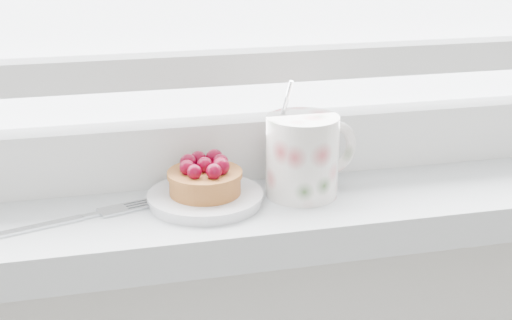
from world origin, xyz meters
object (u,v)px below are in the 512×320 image
object	(u,v)px
floral_mug	(304,154)
fork	(67,221)
raspberry_tart	(205,177)
saucer	(205,198)

from	to	relation	value
floral_mug	fork	bearing A→B (deg)	-176.50
raspberry_tart	fork	world-z (taller)	raspberry_tart
floral_mug	fork	world-z (taller)	floral_mug
saucer	raspberry_tart	world-z (taller)	raspberry_tart
floral_mug	saucer	bearing A→B (deg)	-179.33
fork	raspberry_tart	bearing A→B (deg)	5.77
saucer	raspberry_tart	distance (m)	0.02
saucer	fork	distance (m)	0.15
raspberry_tart	floral_mug	xyz separation A→B (m)	(0.11, 0.00, 0.02)
fork	floral_mug	bearing A→B (deg)	3.50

